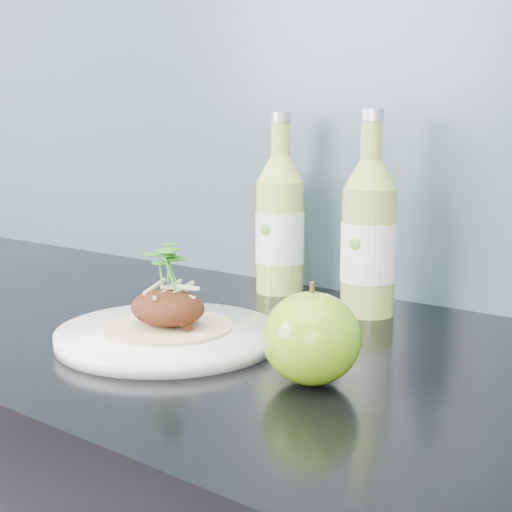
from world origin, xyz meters
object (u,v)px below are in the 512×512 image
Objects in this scene: dinner_plate at (168,335)px; cider_bottle_left at (280,225)px; green_apple at (312,338)px; cider_bottle_right at (369,238)px.

cider_bottle_left is at bearing 100.68° from dinner_plate.
green_apple is at bearing -3.38° from dinner_plate.
green_apple is at bearing -56.18° from cider_bottle_left.
cider_bottle_left and cider_bottle_right have the same top height.
green_apple is at bearing -94.97° from cider_bottle_right.
cider_bottle_left is at bearing 130.59° from green_apple.
dinner_plate is 0.21m from green_apple.
cider_bottle_right is at bearing 108.52° from green_apple.
cider_bottle_left is 0.17m from cider_bottle_right.
cider_bottle_left reaches higher than dinner_plate.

